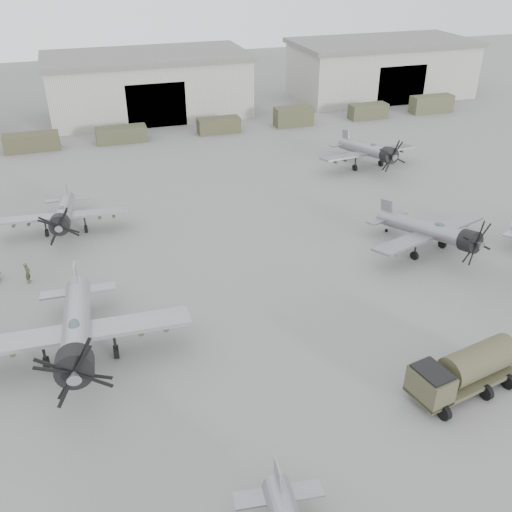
{
  "coord_description": "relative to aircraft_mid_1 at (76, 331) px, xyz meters",
  "views": [
    {
      "loc": [
        -10.9,
        -23.38,
        23.63
      ],
      "look_at": [
        0.47,
        12.01,
        2.5
      ],
      "focal_mm": 40.0,
      "sensor_mm": 36.0,
      "label": 1
    }
  ],
  "objects": [
    {
      "name": "ground",
      "position": [
        12.79,
        -6.44,
        -2.56
      ],
      "size": [
        220.0,
        220.0,
        0.0
      ],
      "primitive_type": "plane",
      "color": "slate",
      "rests_on": "ground"
    },
    {
      "name": "hangar_center",
      "position": [
        12.79,
        55.52,
        1.81
      ],
      "size": [
        29.0,
        14.8,
        8.7
      ],
      "color": "#B4B5A9",
      "rests_on": "ground"
    },
    {
      "name": "hangar_right",
      "position": [
        50.79,
        55.52,
        1.81
      ],
      "size": [
        29.0,
        14.8,
        8.7
      ],
      "color": "#B4B5A9",
      "rests_on": "ground"
    },
    {
      "name": "support_truck_2",
      "position": [
        -3.69,
        43.56,
        -1.47
      ],
      "size": [
        6.57,
        2.2,
        2.17
      ],
      "primitive_type": "cube",
      "color": "#403F29",
      "rests_on": "ground"
    },
    {
      "name": "support_truck_3",
      "position": [
        7.23,
        43.56,
        -1.55
      ],
      "size": [
        6.4,
        2.2,
        2.02
      ],
      "primitive_type": "cube",
      "color": "#3E422B",
      "rests_on": "ground"
    },
    {
      "name": "support_truck_4",
      "position": [
        20.19,
        43.56,
        -1.54
      ],
      "size": [
        5.69,
        2.2,
        2.03
      ],
      "primitive_type": "cube",
      "color": "#40422B",
      "rests_on": "ground"
    },
    {
      "name": "support_truck_5",
      "position": [
        30.97,
        43.56,
        -1.25
      ],
      "size": [
        5.34,
        2.2,
        2.62
      ],
      "primitive_type": "cube",
      "color": "#42442C",
      "rests_on": "ground"
    },
    {
      "name": "support_truck_6",
      "position": [
        42.58,
        43.56,
        -1.5
      ],
      "size": [
        5.58,
        2.2,
        2.12
      ],
      "primitive_type": "cube",
      "color": "#42462E",
      "rests_on": "ground"
    },
    {
      "name": "support_truck_7",
      "position": [
        53.12,
        43.56,
        -1.3
      ],
      "size": [
        6.46,
        2.2,
        2.51
      ],
      "primitive_type": "cube",
      "color": "#484B31",
      "rests_on": "ground"
    },
    {
      "name": "aircraft_mid_1",
      "position": [
        0.0,
        0.0,
        0.0
      ],
      "size": [
        14.04,
        12.63,
        5.62
      ],
      "rotation": [
        0.0,
        0.0,
        -0.04
      ],
      "color": "#96999F",
      "rests_on": "ground"
    },
    {
      "name": "aircraft_mid_2",
      "position": [
        28.67,
        5.64,
        -0.43
      ],
      "size": [
        11.68,
        10.52,
        4.67
      ],
      "rotation": [
        0.0,
        0.0,
        0.3
      ],
      "color": "gray",
      "rests_on": "ground"
    },
    {
      "name": "aircraft_far_0",
      "position": [
        -0.39,
        18.7,
        -0.51
      ],
      "size": [
        11.27,
        10.14,
        4.49
      ],
      "rotation": [
        0.0,
        0.0,
        -0.08
      ],
      "color": "#93959B",
      "rests_on": "ground"
    },
    {
      "name": "aircraft_far_1",
      "position": [
        33.15,
        25.22,
        -0.43
      ],
      "size": [
        11.77,
        10.59,
        4.68
      ],
      "rotation": [
        0.0,
        0.0,
        0.11
      ],
      "color": "gray",
      "rests_on": "ground"
    },
    {
      "name": "fuel_tanker",
      "position": [
        21.2,
        -9.29,
        -0.96
      ],
      "size": [
        7.54,
        4.29,
        2.79
      ],
      "rotation": [
        0.0,
        0.0,
        0.19
      ],
      "color": "#43422C",
      "rests_on": "ground"
    },
    {
      "name": "ground_crew",
      "position": [
        -3.41,
        11.23,
        -1.71
      ],
      "size": [
        0.54,
        0.7,
        1.69
      ],
      "primitive_type": "imported",
      "rotation": [
        0.0,
        0.0,
        1.33
      ],
      "color": "#40432B",
      "rests_on": "ground"
    }
  ]
}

